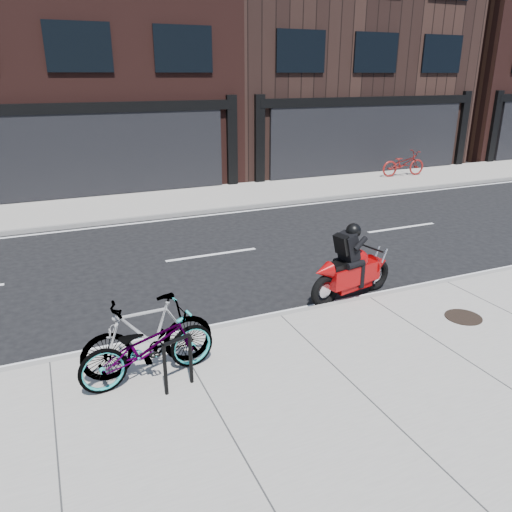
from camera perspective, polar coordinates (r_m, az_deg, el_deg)
name	(u,v)px	position (r m, az deg, el deg)	size (l,w,h in m)	color
ground	(241,283)	(11.03, -1.73, -3.12)	(120.00, 120.00, 0.00)	black
sidewalk_near	(379,413)	(7.19, 13.93, -17.07)	(60.00, 6.00, 0.13)	gray
sidewalk_far	(160,203)	(18.09, -10.94, 6.02)	(60.00, 3.50, 0.13)	gray
building_mideast	(317,34)	(27.65, 6.99, 23.88)	(12.00, 10.00, 12.50)	black
building_east	(494,36)	(35.20, 25.53, 21.78)	(10.00, 10.00, 13.00)	black
bike_rack	(178,359)	(7.18, -8.92, -11.57)	(0.46, 0.19, 0.80)	black
bicycle_front	(148,346)	(7.45, -12.24, -10.02)	(0.70, 2.02, 1.06)	gray
bicycle_rear	(148,335)	(7.60, -12.24, -8.81)	(0.56, 1.98, 1.19)	gray
motorcycle	(356,267)	(10.33, 11.33, -1.25)	(2.14, 0.75, 1.61)	black
bicycle_far	(403,164)	(23.09, 16.49, 10.10)	(0.72, 2.06, 1.08)	maroon
manhole_cover	(463,317)	(9.99, 22.61, -6.46)	(0.66, 0.66, 0.01)	black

